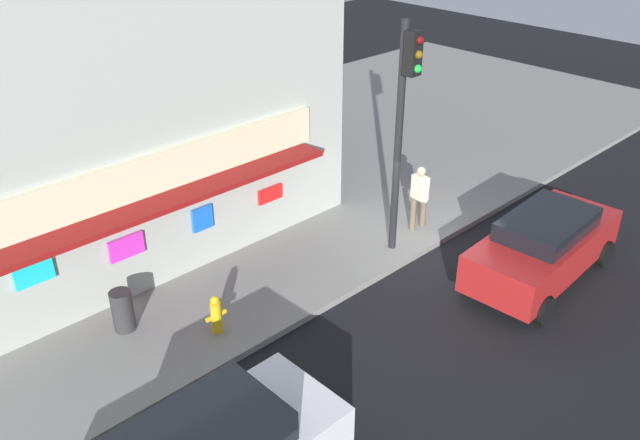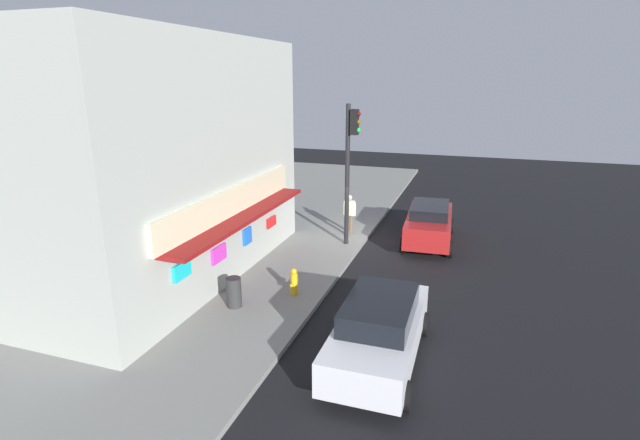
# 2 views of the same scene
# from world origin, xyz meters

# --- Properties ---
(ground_plane) EXTENTS (49.72, 49.72, 0.00)m
(ground_plane) POSITION_xyz_m (0.00, 0.00, 0.00)
(ground_plane) COLOR black
(sidewalk) EXTENTS (33.14, 13.29, 0.15)m
(sidewalk) POSITION_xyz_m (0.00, 6.64, 0.08)
(sidewalk) COLOR gray
(sidewalk) RESTS_ON ground_plane
(corner_building) EXTENTS (10.96, 10.83, 7.78)m
(corner_building) POSITION_xyz_m (-5.53, 8.13, 4.04)
(corner_building) COLOR #ADB2A8
(corner_building) RESTS_ON sidewalk
(traffic_light) EXTENTS (0.32, 0.58, 5.56)m
(traffic_light) POSITION_xyz_m (-0.78, 0.54, 3.70)
(traffic_light) COLOR black
(traffic_light) RESTS_ON sidewalk
(fire_hydrant) EXTENTS (0.47, 0.23, 0.86)m
(fire_hydrant) POSITION_xyz_m (-5.91, 0.89, 0.57)
(fire_hydrant) COLOR gold
(fire_hydrant) RESTS_ON sidewalk
(trash_can) EXTENTS (0.44, 0.44, 0.90)m
(trash_can) POSITION_xyz_m (-7.23, 2.27, 0.60)
(trash_can) COLOR #2D2D2D
(trash_can) RESTS_ON sidewalk
(pedestrian) EXTENTS (0.54, 0.58, 1.71)m
(pedestrian) POSITION_xyz_m (0.48, 0.86, 1.10)
(pedestrian) COLOR brown
(pedestrian) RESTS_ON sidewalk
(parked_car_white) EXTENTS (4.57, 2.08, 1.67)m
(parked_car_white) POSITION_xyz_m (-8.44, -2.31, 0.86)
(parked_car_white) COLOR silver
(parked_car_white) RESTS_ON ground_plane
(parked_car_red) EXTENTS (4.55, 2.20, 1.64)m
(parked_car_red) POSITION_xyz_m (0.88, -2.47, 0.86)
(parked_car_red) COLOR #AD1E1E
(parked_car_red) RESTS_ON ground_plane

